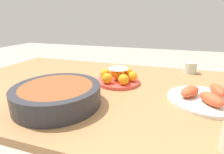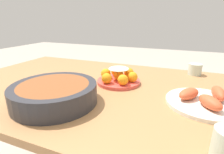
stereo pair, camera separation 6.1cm
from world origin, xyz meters
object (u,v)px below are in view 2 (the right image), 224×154
object	(u,v)px
dining_table	(105,102)
serving_bowl	(55,93)
seafood_platter	(204,100)
cake_plate	(119,77)
cup_near	(195,69)

from	to	relation	value
dining_table	serving_bowl	world-z (taller)	serving_bowl
seafood_platter	cake_plate	bearing A→B (deg)	-14.90
dining_table	cake_plate	distance (m)	0.15
dining_table	seafood_platter	world-z (taller)	seafood_platter
serving_bowl	cup_near	world-z (taller)	serving_bowl
seafood_platter	cup_near	bearing A→B (deg)	-87.38
cake_plate	cup_near	size ratio (longest dim) A/B	2.95
serving_bowl	dining_table	bearing A→B (deg)	-114.84
seafood_platter	cup_near	distance (m)	0.41
cake_plate	cup_near	xyz separation A→B (m)	(-0.37, -0.30, 0.00)
dining_table	serving_bowl	size ratio (longest dim) A/B	4.79
cake_plate	serving_bowl	size ratio (longest dim) A/B	0.67
dining_table	serving_bowl	distance (m)	0.29
cake_plate	seafood_platter	bearing A→B (deg)	165.10
cake_plate	cup_near	bearing A→B (deg)	-140.66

